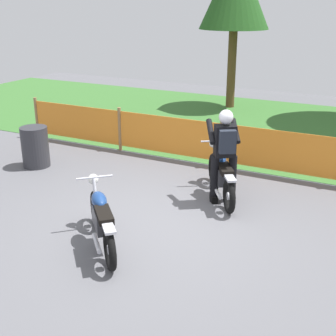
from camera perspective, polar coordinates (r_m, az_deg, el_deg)
The scene contains 7 objects.
ground at distance 7.57m, azimuth -1.34°, elevation -6.80°, with size 24.00×24.00×0.02m, color #5B5B60.
grass_verge at distance 13.34m, azimuth 11.99°, elevation 5.03°, with size 24.00×7.22×0.01m, color #386B2D.
barrier_fence at distance 9.87m, azimuth 6.66°, elevation 3.14°, with size 10.34×0.08×1.05m.
motorcycle_lead at distance 8.38m, azimuth 6.62°, elevation -0.75°, with size 1.13×1.69×0.92m.
motorcycle_trailing at distance 6.77m, azimuth -8.33°, elevation -6.31°, with size 1.37×1.45×0.90m.
rider_lead at distance 8.01m, azimuth 7.10°, elevation 2.08°, with size 0.72×0.79×1.69m.
spare_drum at distance 10.28m, azimuth -16.28°, elevation 2.56°, with size 0.58×0.58×0.88m, color #2D2D33.
Camera 1 is at (3.17, -5.94, 3.46)m, focal length 48.74 mm.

